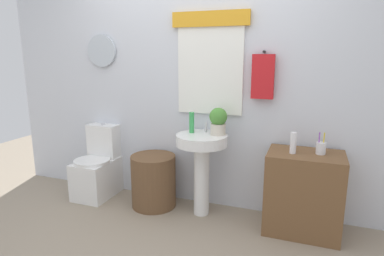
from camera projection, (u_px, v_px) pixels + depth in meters
name	position (u px, v px, depth m)	size (l,w,h in m)	color
back_wall	(197.00, 78.00, 3.29)	(4.40, 0.18, 2.60)	silver
toilet	(98.00, 169.00, 3.63)	(0.38, 0.51, 0.79)	white
laundry_hamper	(154.00, 181.00, 3.36)	(0.45, 0.45, 0.54)	brown
pedestal_sink	(202.00, 156.00, 3.12)	(0.49, 0.49, 0.80)	white
faucet	(206.00, 127.00, 3.17)	(0.03, 0.03, 0.10)	silver
wooden_cabinet	(303.00, 193.00, 2.85)	(0.63, 0.44, 0.72)	brown
soap_bottle	(192.00, 122.00, 3.14)	(0.05, 0.05, 0.20)	green
potted_plant	(218.00, 121.00, 3.05)	(0.17, 0.17, 0.26)	beige
lotion_bottle	(293.00, 143.00, 2.76)	(0.05, 0.05, 0.18)	white
toothbrush_cup	(321.00, 148.00, 2.74)	(0.08, 0.08, 0.19)	silver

